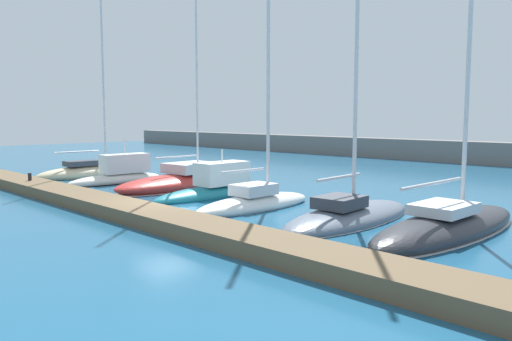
{
  "coord_description": "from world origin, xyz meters",
  "views": [
    {
      "loc": [
        18.52,
        -12.55,
        4.25
      ],
      "look_at": [
        2.42,
        3.25,
        1.84
      ],
      "focal_mm": 35.29,
      "sensor_mm": 36.0,
      "label": 1
    }
  ],
  "objects_px": {
    "sailboat_charcoal_seventh": "(448,222)",
    "dock_bollard": "(30,177)",
    "sailboat_sand_nearest": "(91,171)",
    "sailboat_red_third": "(187,180)",
    "motorboat_ivory_second": "(119,175)",
    "sailboat_slate_sixth": "(349,215)",
    "sailboat_white_fifth": "(255,199)",
    "motorboat_teal_fourth": "(216,188)"
  },
  "relations": [
    {
      "from": "motorboat_ivory_second",
      "to": "sailboat_white_fifth",
      "type": "height_order",
      "value": "sailboat_white_fifth"
    },
    {
      "from": "motorboat_teal_fourth",
      "to": "dock_bollard",
      "type": "relative_size",
      "value": 17.15
    },
    {
      "from": "sailboat_sand_nearest",
      "to": "dock_bollard",
      "type": "xyz_separation_m",
      "value": [
        3.88,
        -5.7,
        0.39
      ]
    },
    {
      "from": "motorboat_ivory_second",
      "to": "sailboat_white_fifth",
      "type": "distance_m",
      "value": 12.72
    },
    {
      "from": "sailboat_charcoal_seventh",
      "to": "dock_bollard",
      "type": "relative_size",
      "value": 48.0
    },
    {
      "from": "motorboat_ivory_second",
      "to": "sailboat_sand_nearest",
      "type": "bearing_deg",
      "value": 86.46
    },
    {
      "from": "sailboat_sand_nearest",
      "to": "dock_bollard",
      "type": "relative_size",
      "value": 37.44
    },
    {
      "from": "sailboat_sand_nearest",
      "to": "motorboat_ivory_second",
      "type": "relative_size",
      "value": 2.5
    },
    {
      "from": "motorboat_ivory_second",
      "to": "sailboat_red_third",
      "type": "height_order",
      "value": "sailboat_red_third"
    },
    {
      "from": "sailboat_slate_sixth",
      "to": "sailboat_charcoal_seventh",
      "type": "height_order",
      "value": "sailboat_charcoal_seventh"
    },
    {
      "from": "sailboat_white_fifth",
      "to": "sailboat_charcoal_seventh",
      "type": "relative_size",
      "value": 0.73
    },
    {
      "from": "sailboat_red_third",
      "to": "dock_bollard",
      "type": "relative_size",
      "value": 44.63
    },
    {
      "from": "sailboat_slate_sixth",
      "to": "sailboat_red_third",
      "type": "bearing_deg",
      "value": 80.05
    },
    {
      "from": "sailboat_red_third",
      "to": "sailboat_charcoal_seventh",
      "type": "distance_m",
      "value": 16.65
    },
    {
      "from": "motorboat_ivory_second",
      "to": "sailboat_white_fifth",
      "type": "relative_size",
      "value": 0.43
    },
    {
      "from": "motorboat_ivory_second",
      "to": "sailboat_slate_sixth",
      "type": "bearing_deg",
      "value": -88.03
    },
    {
      "from": "sailboat_sand_nearest",
      "to": "sailboat_slate_sixth",
      "type": "relative_size",
      "value": 1.19
    },
    {
      "from": "motorboat_teal_fourth",
      "to": "sailboat_white_fifth",
      "type": "distance_m",
      "value": 4.3
    },
    {
      "from": "sailboat_red_third",
      "to": "sailboat_slate_sixth",
      "type": "bearing_deg",
      "value": -100.45
    },
    {
      "from": "sailboat_sand_nearest",
      "to": "motorboat_ivory_second",
      "type": "bearing_deg",
      "value": -93.33
    },
    {
      "from": "sailboat_slate_sixth",
      "to": "motorboat_ivory_second",
      "type": "bearing_deg",
      "value": 87.97
    },
    {
      "from": "sailboat_slate_sixth",
      "to": "sailboat_charcoal_seventh",
      "type": "xyz_separation_m",
      "value": [
        3.87,
        0.64,
        0.19
      ]
    },
    {
      "from": "motorboat_ivory_second",
      "to": "sailboat_red_third",
      "type": "bearing_deg",
      "value": -67.74
    },
    {
      "from": "sailboat_charcoal_seventh",
      "to": "dock_bollard",
      "type": "distance_m",
      "value": 22.94
    },
    {
      "from": "sailboat_white_fifth",
      "to": "sailboat_charcoal_seventh",
      "type": "xyz_separation_m",
      "value": [
        8.64,
        1.37,
        -0.0
      ]
    },
    {
      "from": "sailboat_slate_sixth",
      "to": "dock_bollard",
      "type": "distance_m",
      "value": 19.07
    },
    {
      "from": "sailboat_sand_nearest",
      "to": "sailboat_charcoal_seventh",
      "type": "height_order",
      "value": "sailboat_charcoal_seventh"
    },
    {
      "from": "sailboat_red_third",
      "to": "sailboat_sand_nearest",
      "type": "bearing_deg",
      "value": 95.69
    },
    {
      "from": "sailboat_sand_nearest",
      "to": "dock_bollard",
      "type": "distance_m",
      "value": 6.9
    },
    {
      "from": "sailboat_white_fifth",
      "to": "sailboat_slate_sixth",
      "type": "bearing_deg",
      "value": -81.26
    },
    {
      "from": "sailboat_sand_nearest",
      "to": "sailboat_slate_sixth",
      "type": "bearing_deg",
      "value": -88.94
    },
    {
      "from": "motorboat_teal_fourth",
      "to": "sailboat_slate_sixth",
      "type": "xyz_separation_m",
      "value": [
        8.93,
        -0.35,
        -0.19
      ]
    },
    {
      "from": "sailboat_white_fifth",
      "to": "sailboat_sand_nearest",
      "type": "bearing_deg",
      "value": 88.57
    },
    {
      "from": "motorboat_teal_fourth",
      "to": "sailboat_charcoal_seventh",
      "type": "xyz_separation_m",
      "value": [
        12.8,
        0.28,
        -0.0
      ]
    },
    {
      "from": "sailboat_slate_sixth",
      "to": "dock_bollard",
      "type": "xyz_separation_m",
      "value": [
        -18.09,
        -6.0,
        0.54
      ]
    },
    {
      "from": "sailboat_sand_nearest",
      "to": "dock_bollard",
      "type": "bearing_deg",
      "value": -145.52
    },
    {
      "from": "sailboat_white_fifth",
      "to": "sailboat_slate_sixth",
      "type": "xyz_separation_m",
      "value": [
        4.77,
        0.73,
        -0.19
      ]
    },
    {
      "from": "sailboat_sand_nearest",
      "to": "sailboat_red_third",
      "type": "distance_m",
      "value": 9.34
    },
    {
      "from": "motorboat_ivory_second",
      "to": "sailboat_red_third",
      "type": "distance_m",
      "value": 5.1
    },
    {
      "from": "motorboat_ivory_second",
      "to": "sailboat_slate_sixth",
      "type": "xyz_separation_m",
      "value": [
        17.49,
        0.58,
        -0.28
      ]
    },
    {
      "from": "sailboat_slate_sixth",
      "to": "sailboat_charcoal_seventh",
      "type": "relative_size",
      "value": 0.66
    },
    {
      "from": "sailboat_sand_nearest",
      "to": "motorboat_teal_fourth",
      "type": "distance_m",
      "value": 13.05
    }
  ]
}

